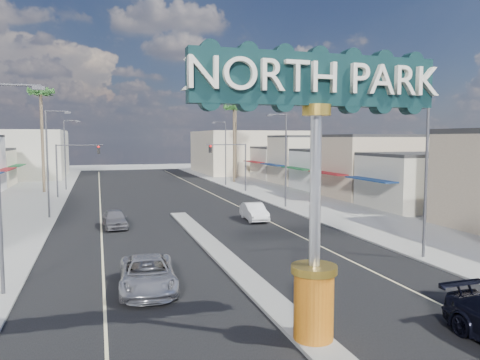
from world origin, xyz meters
TOP-DOWN VIEW (x-y plane):
  - ground at (0.00, 30.00)m, footprint 160.00×160.00m
  - road at (0.00, 30.00)m, footprint 20.00×120.00m
  - median_island at (0.00, 14.00)m, footprint 1.30×30.00m
  - sidewalk_left at (-14.00, 30.00)m, footprint 8.00×120.00m
  - sidewalk_right at (14.00, 30.00)m, footprint 8.00×120.00m
  - storefront_row_right at (24.00, 43.00)m, footprint 12.00×42.00m
  - backdrop_far_left at (-22.00, 75.00)m, footprint 20.00×20.00m
  - backdrop_far_right at (22.00, 75.00)m, footprint 20.00×20.00m
  - gateway_sign at (0.00, 1.98)m, footprint 8.20×1.50m
  - traffic_signal_left at (-9.18, 43.99)m, footprint 5.09×0.45m
  - traffic_signal_right at (9.18, 43.99)m, footprint 5.09×0.45m
  - streetlight_l_near at (-10.43, 10.00)m, footprint 2.03×0.22m
  - streetlight_l_mid at (-10.43, 30.00)m, footprint 2.03×0.22m
  - streetlight_l_far at (-10.43, 52.00)m, footprint 2.03×0.22m
  - streetlight_r_near at (10.43, 10.00)m, footprint 2.03×0.22m
  - streetlight_r_mid at (10.43, 30.00)m, footprint 2.03×0.22m
  - streetlight_r_far at (10.43, 52.00)m, footprint 2.03×0.22m
  - palm_left_far at (-13.00, 50.00)m, footprint 2.60×2.60m
  - palm_right_mid at (13.00, 56.00)m, footprint 2.60×2.60m
  - palm_right_far at (15.00, 62.00)m, footprint 2.60×2.60m
  - suv_left at (-4.64, 9.01)m, footprint 2.73×5.36m
  - car_parked_left at (-5.50, 24.35)m, footprint 1.89×4.18m
  - car_parked_right at (5.50, 24.34)m, footprint 1.73×4.34m

SIDE VIEW (x-z plane):
  - ground at x=0.00m, z-range 0.00..0.00m
  - road at x=0.00m, z-range 0.00..0.01m
  - sidewalk_left at x=-14.00m, z-range 0.00..0.12m
  - sidewalk_right at x=14.00m, z-range 0.00..0.12m
  - median_island at x=0.00m, z-range 0.00..0.16m
  - car_parked_left at x=-5.50m, z-range 0.00..1.39m
  - car_parked_right at x=5.50m, z-range 0.00..1.40m
  - suv_left at x=-4.64m, z-range 0.00..1.45m
  - storefront_row_right at x=24.00m, z-range 0.00..6.00m
  - backdrop_far_left at x=-22.00m, z-range 0.00..8.00m
  - backdrop_far_right at x=22.00m, z-range 0.00..8.00m
  - traffic_signal_left at x=-9.18m, z-range 1.27..7.27m
  - traffic_signal_right at x=9.18m, z-range 1.27..7.27m
  - streetlight_l_near at x=-10.43m, z-range 0.57..9.57m
  - streetlight_l_mid at x=-10.43m, z-range 0.57..9.57m
  - streetlight_l_far at x=-10.43m, z-range 0.57..9.57m
  - streetlight_r_near at x=10.43m, z-range 0.57..9.57m
  - streetlight_r_mid at x=10.43m, z-range 0.57..9.57m
  - streetlight_r_far at x=10.43m, z-range 0.57..9.57m
  - gateway_sign at x=0.00m, z-range 1.35..10.50m
  - palm_right_mid at x=13.00m, z-range 4.55..16.65m
  - palm_left_far at x=-13.00m, z-range 4.95..18.05m
  - palm_right_far at x=15.00m, z-range 5.34..19.44m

